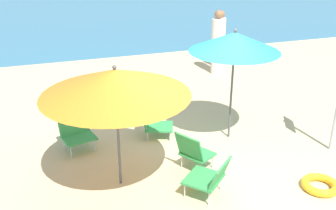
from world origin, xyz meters
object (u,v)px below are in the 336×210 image
(swim_ring, at_px, (320,185))
(beach_chair_b, at_px, (210,177))
(person_b, at_px, (220,39))
(beach_chair_a, at_px, (76,130))
(beach_chair_c, at_px, (153,123))
(umbrella_teal, at_px, (235,42))
(beach_chair_d, at_px, (193,151))
(umbrella_orange, at_px, (115,82))
(person_a, at_px, (217,42))

(swim_ring, bearing_deg, beach_chair_b, 167.69)
(person_b, bearing_deg, beach_chair_a, -160.11)
(beach_chair_a, distance_m, person_b, 5.53)
(beach_chair_b, relative_size, beach_chair_c, 1.09)
(umbrella_teal, distance_m, beach_chair_b, 2.41)
(beach_chair_a, relative_size, beach_chair_b, 0.86)
(beach_chair_d, bearing_deg, beach_chair_c, 71.41)
(umbrella_orange, height_order, person_a, umbrella_orange)
(beach_chair_c, bearing_deg, person_a, 67.63)
(umbrella_orange, height_order, beach_chair_d, umbrella_orange)
(beach_chair_a, xyz_separation_m, beach_chair_b, (1.65, -2.01, -0.03))
(beach_chair_b, distance_m, person_a, 5.55)
(umbrella_orange, bearing_deg, person_b, 51.05)
(beach_chair_a, bearing_deg, umbrella_orange, 7.24)
(umbrella_teal, height_order, beach_chair_b, umbrella_teal)
(beach_chair_d, xyz_separation_m, person_b, (2.64, 4.74, 0.45))
(person_a, relative_size, swim_ring, 3.05)
(beach_chair_b, bearing_deg, swim_ring, -144.72)
(person_b, bearing_deg, beach_chair_c, -149.06)
(person_a, bearing_deg, person_b, 150.52)
(beach_chair_a, distance_m, person_a, 5.03)
(person_a, bearing_deg, umbrella_teal, -16.67)
(beach_chair_b, bearing_deg, beach_chair_c, -35.01)
(beach_chair_b, height_order, beach_chair_d, beach_chair_d)
(beach_chair_d, xyz_separation_m, swim_ring, (1.62, -1.05, -0.30))
(umbrella_orange, xyz_separation_m, person_b, (3.82, 4.72, -0.82))
(beach_chair_c, relative_size, swim_ring, 1.28)
(beach_chair_a, xyz_separation_m, person_a, (4.02, 2.98, 0.50))
(beach_chair_a, distance_m, beach_chair_b, 2.60)
(beach_chair_c, height_order, person_a, person_a)
(beach_chair_b, xyz_separation_m, beach_chair_d, (0.02, 0.69, 0.04))
(beach_chair_a, bearing_deg, person_a, 112.83)
(beach_chair_b, distance_m, beach_chair_c, 2.03)
(beach_chair_b, bearing_deg, umbrella_teal, -76.88)
(beach_chair_b, xyz_separation_m, beach_chair_c, (-0.26, 2.01, -0.04))
(umbrella_orange, height_order, beach_chair_b, umbrella_orange)
(umbrella_orange, distance_m, beach_chair_b, 1.89)
(umbrella_teal, distance_m, swim_ring, 2.66)
(umbrella_teal, bearing_deg, beach_chair_c, 161.34)
(umbrella_teal, distance_m, person_a, 3.79)
(beach_chair_c, bearing_deg, person_b, 68.56)
(umbrella_orange, distance_m, umbrella_teal, 2.39)
(beach_chair_d, height_order, swim_ring, beach_chair_d)
(beach_chair_a, bearing_deg, beach_chair_c, 76.41)
(umbrella_orange, relative_size, umbrella_teal, 1.03)
(umbrella_teal, xyz_separation_m, person_a, (1.30, 3.43, -0.96))
(beach_chair_d, bearing_deg, person_b, 30.40)
(beach_chair_b, relative_size, swim_ring, 1.39)
(person_b, bearing_deg, swim_ring, -118.55)
(swim_ring, bearing_deg, umbrella_orange, 159.05)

